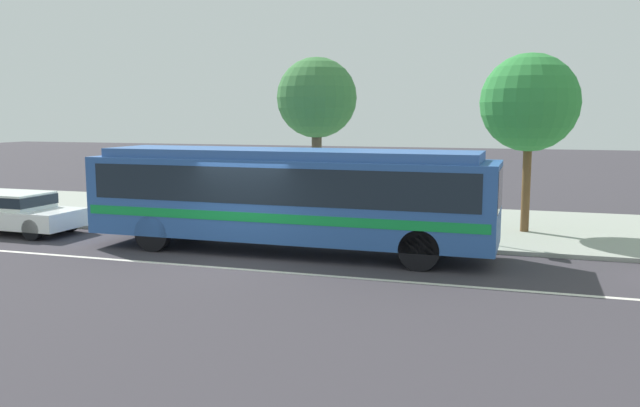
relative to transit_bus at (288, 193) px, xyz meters
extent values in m
plane|color=#373339|center=(-0.82, -1.48, -1.63)|extent=(120.00, 120.00, 0.00)
cube|color=#979C92|center=(-0.82, 5.35, -1.57)|extent=(60.00, 8.00, 0.12)
cube|color=silver|center=(-0.82, -2.28, -1.63)|extent=(56.00, 0.16, 0.01)
cube|color=#2C58A0|center=(-0.02, 0.00, -0.14)|extent=(11.12, 2.49, 2.14)
cube|color=#345CA0|center=(-0.02, 0.00, 1.05)|extent=(10.23, 2.19, 0.24)
cube|color=#19232D|center=(-0.02, 0.00, 0.29)|extent=(10.46, 2.51, 0.94)
cube|color=#139440|center=(-0.02, 0.00, -0.52)|extent=(10.90, 2.51, 0.24)
cube|color=#19232D|center=(5.49, -0.04, 0.29)|extent=(0.14, 2.11, 1.03)
cylinder|color=black|center=(3.77, 1.03, -1.13)|extent=(1.00, 0.29, 1.00)
cylinder|color=black|center=(3.75, -1.09, -1.13)|extent=(1.00, 0.29, 1.00)
cylinder|color=black|center=(-3.56, 1.09, -1.13)|extent=(1.00, 0.29, 1.00)
cylinder|color=black|center=(-3.58, -1.03, -1.13)|extent=(1.00, 0.29, 1.00)
cube|color=white|center=(-9.24, 0.11, -1.12)|extent=(4.33, 1.97, 0.55)
cube|color=white|center=(-9.46, 0.11, -0.59)|extent=(2.44, 1.69, 0.50)
cube|color=#19232D|center=(-9.46, 0.11, -0.57)|extent=(2.48, 1.71, 0.32)
cylinder|color=black|center=(-7.81, 0.87, -1.31)|extent=(0.65, 0.24, 0.64)
cylinder|color=black|center=(-7.86, -0.75, -1.31)|extent=(0.65, 0.24, 0.64)
cylinder|color=black|center=(-10.63, 0.96, -1.31)|extent=(0.65, 0.24, 0.64)
cylinder|color=#363A37|center=(-2.15, 3.47, -1.06)|extent=(0.14, 0.14, 0.90)
cylinder|color=#363A37|center=(-2.03, 3.58, -1.06)|extent=(0.14, 0.14, 0.90)
cylinder|color=#459044|center=(-2.09, 3.52, -0.30)|extent=(0.48, 0.48, 0.61)
sphere|color=tan|center=(-2.09, 3.52, 0.12)|extent=(0.23, 0.23, 0.23)
cylinder|color=gray|center=(5.16, 2.12, -0.40)|extent=(0.08, 0.08, 2.22)
cube|color=yellow|center=(5.16, 2.12, 0.51)|extent=(0.05, 0.44, 0.56)
cylinder|color=brown|center=(-0.68, 4.64, 0.10)|extent=(0.34, 0.34, 3.23)
sphere|color=#3D7A3F|center=(-0.68, 4.64, 2.66)|extent=(2.69, 2.69, 2.69)
cylinder|color=brown|center=(6.14, 4.58, -0.05)|extent=(0.26, 0.26, 2.93)
sphere|color=#31863C|center=(6.14, 4.58, 2.46)|extent=(2.98, 2.98, 2.98)
camera|label=1|loc=(6.12, -16.54, 2.10)|focal=36.84mm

